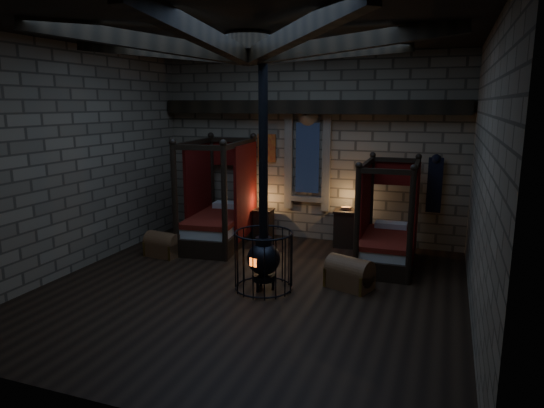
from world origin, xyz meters
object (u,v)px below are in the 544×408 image
(bed_left, at_px, (219,219))
(trunk_left, at_px, (163,245))
(bed_right, at_px, (388,240))
(trunk_right, at_px, (349,274))
(stove, at_px, (264,255))

(bed_left, relative_size, trunk_left, 3.09)
(bed_right, bearing_deg, trunk_right, -107.96)
(bed_left, xyz_separation_m, bed_right, (3.75, -0.19, -0.07))
(bed_left, xyz_separation_m, trunk_left, (-0.71, -1.23, -0.35))
(bed_left, distance_m, stove, 2.97)
(bed_left, xyz_separation_m, stove, (1.93, -2.25, 0.04))
(bed_right, bearing_deg, bed_left, 176.05)
(trunk_right, xyz_separation_m, stove, (-1.36, -0.57, 0.37))
(stove, bearing_deg, bed_left, 149.86)
(trunk_left, bearing_deg, bed_right, 20.35)
(trunk_left, bearing_deg, stove, -14.01)
(bed_right, xyz_separation_m, trunk_left, (-4.46, -1.04, -0.27))
(trunk_left, xyz_separation_m, trunk_right, (4.00, -0.46, 0.02))
(bed_left, bearing_deg, stove, -55.71)
(trunk_left, height_order, trunk_right, trunk_right)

